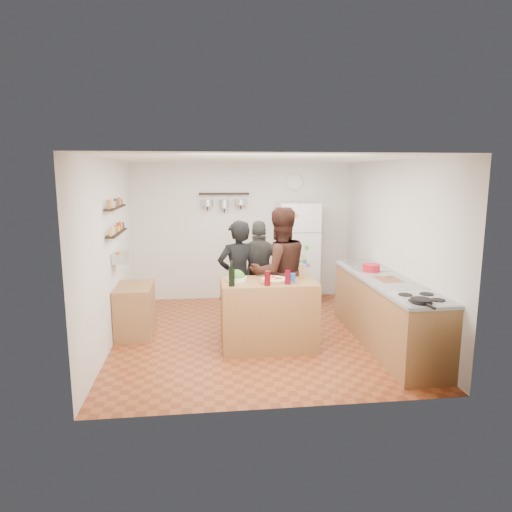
{
  "coord_description": "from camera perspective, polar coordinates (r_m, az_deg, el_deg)",
  "views": [
    {
      "loc": [
        -0.76,
        -6.25,
        2.31
      ],
      "look_at": [
        0.0,
        0.1,
        1.15
      ],
      "focal_mm": 32.0,
      "sensor_mm": 36.0,
      "label": 1
    }
  ],
  "objects": [
    {
      "name": "produce_basket",
      "position": [
        6.65,
        -16.59,
        -0.19
      ],
      "size": [
        0.18,
        0.35,
        0.14
      ],
      "primitive_type": "cube",
      "color": "silver",
      "rests_on": "left_wall"
    },
    {
      "name": "wine_bottle",
      "position": [
        5.74,
        -3.05,
        -2.64
      ],
      "size": [
        0.08,
        0.08,
        0.23
      ],
      "primitive_type": "cylinder",
      "color": "black",
      "rests_on": "prep_island"
    },
    {
      "name": "skillet",
      "position": [
        5.3,
        19.97,
        -5.3
      ],
      "size": [
        0.24,
        0.24,
        0.05
      ],
      "primitive_type": "cylinder",
      "color": "black",
      "rests_on": "stove_top"
    },
    {
      "name": "room_shell",
      "position": [
        6.76,
        -0.29,
        1.27
      ],
      "size": [
        4.2,
        4.2,
        4.2
      ],
      "color": "brown",
      "rests_on": "ground"
    },
    {
      "name": "spice_shelf_lower",
      "position": [
        6.6,
        -17.0,
        2.79
      ],
      "size": [
        0.12,
        1.0,
        0.02
      ],
      "primitive_type": "cube",
      "color": "black",
      "rests_on": "left_wall"
    },
    {
      "name": "wine_glass_near",
      "position": [
        5.78,
        1.43,
        -2.79
      ],
      "size": [
        0.08,
        0.08,
        0.19
      ],
      "primitive_type": "cylinder",
      "color": "#54070D",
      "rests_on": "prep_island"
    },
    {
      "name": "stove_top",
      "position": [
        5.52,
        19.95,
        -5.02
      ],
      "size": [
        0.6,
        0.62,
        0.02
      ],
      "primitive_type": "cube",
      "color": "white",
      "rests_on": "counter_run"
    },
    {
      "name": "wall_clock",
      "position": [
        8.5,
        4.85,
        9.17
      ],
      "size": [
        0.3,
        0.03,
        0.3
      ],
      "primitive_type": "cylinder",
      "rotation": [
        1.57,
        0.0,
        0.0
      ],
      "color": "silver",
      "rests_on": "back_wall"
    },
    {
      "name": "person_back",
      "position": [
        7.1,
        0.5,
        -1.99
      ],
      "size": [
        0.98,
        0.5,
        1.6
      ],
      "primitive_type": "imported",
      "rotation": [
        0.0,
        0.0,
        3.03
      ],
      "color": "#312E2B",
      "rests_on": "floor"
    },
    {
      "name": "pepper_mill",
      "position": [
        6.14,
        5.67,
        -2.09
      ],
      "size": [
        0.05,
        0.05,
        0.18
      ],
      "primitive_type": "cylinder",
      "color": "olive",
      "rests_on": "prep_island"
    },
    {
      "name": "sink",
      "position": [
        7.13,
        13.5,
        -1.29
      ],
      "size": [
        0.5,
        0.8,
        0.03
      ],
      "primitive_type": "cube",
      "color": "silver",
      "rests_on": "counter_run"
    },
    {
      "name": "person_left",
      "position": [
        6.59,
        -2.28,
        -2.7
      ],
      "size": [
        0.69,
        0.55,
        1.66
      ],
      "primitive_type": "imported",
      "rotation": [
        0.0,
        0.0,
        3.42
      ],
      "color": "black",
      "rests_on": "floor"
    },
    {
      "name": "prep_island",
      "position": [
        6.16,
        1.55,
        -7.25
      ],
      "size": [
        1.25,
        0.72,
        0.91
      ],
      "primitive_type": "cube",
      "color": "brown",
      "rests_on": "floor"
    },
    {
      "name": "side_table",
      "position": [
        6.84,
        -14.87,
        -6.58
      ],
      "size": [
        0.5,
        0.8,
        0.73
      ],
      "primitive_type": "cube",
      "color": "#9D6C41",
      "rests_on": "floor"
    },
    {
      "name": "salad_bowl",
      "position": [
        6.03,
        -2.45,
        -2.88
      ],
      "size": [
        0.27,
        0.27,
        0.05
      ],
      "primitive_type": "cylinder",
      "color": "silver",
      "rests_on": "prep_island"
    },
    {
      "name": "pot_rack",
      "position": [
        8.26,
        -4.01,
        7.76
      ],
      "size": [
        0.9,
        0.04,
        0.04
      ],
      "primitive_type": "cube",
      "color": "black",
      "rests_on": "back_wall"
    },
    {
      "name": "cutting_board",
      "position": [
        6.33,
        16.25,
        -2.91
      ],
      "size": [
        0.3,
        0.4,
        0.02
      ],
      "primitive_type": "cube",
      "color": "brown",
      "rests_on": "counter_run"
    },
    {
      "name": "person_center",
      "position": [
        6.51,
        2.94,
        -2.02
      ],
      "size": [
        1.02,
        0.87,
        1.85
      ],
      "primitive_type": "imported",
      "rotation": [
        0.0,
        0.0,
        3.35
      ],
      "color": "black",
      "rests_on": "floor"
    },
    {
      "name": "fridge",
      "position": [
        8.3,
        5.17,
        0.46
      ],
      "size": [
        0.7,
        0.68,
        1.8
      ],
      "primitive_type": "cube",
      "color": "white",
      "rests_on": "floor"
    },
    {
      "name": "spice_shelf_upper",
      "position": [
        6.57,
        -17.16,
        5.82
      ],
      "size": [
        0.12,
        1.0,
        0.02
      ],
      "primitive_type": "cube",
      "color": "black",
      "rests_on": "left_wall"
    },
    {
      "name": "pizza",
      "position": [
        6.02,
        2.35,
        -2.88
      ],
      "size": [
        0.34,
        0.34,
        0.02
      ],
      "primitive_type": "cylinder",
      "color": "beige",
      "rests_on": "pizza_board"
    },
    {
      "name": "red_bowl",
      "position": [
        6.76,
        14.2,
        -1.44
      ],
      "size": [
        0.25,
        0.25,
        0.1
      ],
      "primitive_type": "cylinder",
      "color": "red",
      "rests_on": "counter_run"
    },
    {
      "name": "salt_canister",
      "position": [
        5.96,
        4.6,
        -2.76
      ],
      "size": [
        0.07,
        0.07,
        0.12
      ],
      "primitive_type": "cylinder",
      "color": "#1B4F95",
      "rests_on": "prep_island"
    },
    {
      "name": "wine_glass_far",
      "position": [
        5.86,
        3.99,
        -2.65
      ],
      "size": [
        0.08,
        0.08,
        0.18
      ],
      "primitive_type": "cylinder",
      "color": "#520714",
      "rests_on": "prep_island"
    },
    {
      "name": "counter_run",
      "position": [
        6.48,
        15.93,
        -6.81
      ],
      "size": [
        0.63,
        2.63,
        0.9
      ],
      "primitive_type": "cube",
      "color": "#9E7042",
      "rests_on": "floor"
    },
    {
      "name": "pizza_board",
      "position": [
        6.03,
        2.35,
        -3.06
      ],
      "size": [
        0.42,
        0.34,
        0.02
      ],
      "primitive_type": "cube",
      "color": "brown",
      "rests_on": "prep_island"
    }
  ]
}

